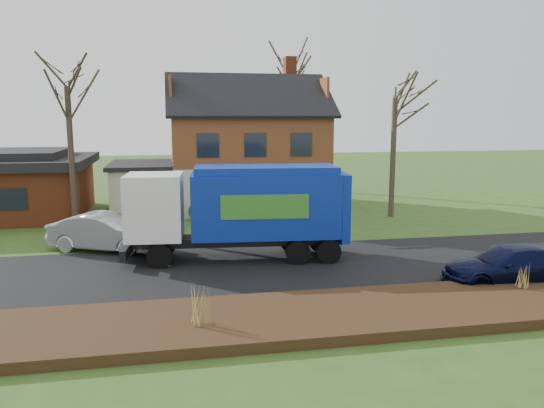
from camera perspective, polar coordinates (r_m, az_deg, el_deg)
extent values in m
plane|color=#34501A|center=(19.64, -2.74, -7.03)|extent=(120.00, 120.00, 0.00)
cube|color=black|center=(19.64, -2.74, -7.00)|extent=(80.00, 7.00, 0.02)
cube|color=black|center=(14.65, 0.30, -12.26)|extent=(80.00, 3.50, 0.30)
cube|color=beige|center=(33.25, -2.81, 2.14)|extent=(9.00, 7.50, 2.70)
cube|color=brown|center=(33.01, -2.85, 6.88)|extent=(9.00, 7.50, 2.80)
cube|color=#953E20|center=(34.63, 1.92, 14.23)|extent=(0.70, 0.90, 1.60)
cube|color=beige|center=(32.47, -13.58, 1.62)|extent=(3.50, 5.50, 2.60)
cube|color=black|center=(32.31, -13.68, 4.12)|extent=(3.90, 5.90, 0.24)
cube|color=#953E20|center=(33.26, -27.17, 1.20)|extent=(9.00, 7.50, 2.80)
cylinder|color=black|center=(20.08, -11.99, -5.47)|extent=(0.97, 0.40, 0.94)
cylinder|color=black|center=(21.92, -11.47, -4.19)|extent=(0.97, 0.40, 0.94)
cylinder|color=black|center=(20.18, 2.81, -5.19)|extent=(0.97, 0.40, 0.94)
cylinder|color=black|center=(22.01, 2.07, -3.95)|extent=(0.97, 0.40, 0.94)
cylinder|color=black|center=(20.39, 6.10, -5.09)|extent=(0.97, 0.40, 0.94)
cylinder|color=black|center=(22.20, 5.09, -3.87)|extent=(0.97, 0.40, 0.94)
cube|color=black|center=(20.83, -3.02, -3.88)|extent=(7.86, 1.78, 0.32)
cube|color=white|center=(20.68, -12.50, -0.23)|extent=(2.28, 2.44, 2.45)
cube|color=black|center=(20.79, -15.24, 0.10)|extent=(0.25, 1.99, 0.82)
cube|color=black|center=(21.17, -15.27, -4.75)|extent=(0.43, 2.28, 0.41)
cube|color=#0C2797|center=(20.62, -0.66, -0.03)|extent=(5.89, 2.77, 2.45)
cube|color=#0C2797|center=(20.44, -0.67, 3.73)|extent=(5.59, 2.47, 0.27)
cube|color=#0C2797|center=(21.10, 7.33, -0.14)|extent=(0.52, 2.33, 2.63)
cube|color=#357D29|center=(19.46, -0.75, -0.33)|extent=(3.25, 0.33, 0.91)
cube|color=#357D29|center=(21.72, -1.29, 0.70)|extent=(3.25, 0.33, 0.91)
imported|color=#AAAEB2|center=(23.19, -17.42, -2.91)|extent=(4.99, 3.45, 1.56)
imported|color=black|center=(19.44, 24.17, -6.06)|extent=(4.61, 2.19, 1.30)
cylinder|color=#3C3024|center=(28.02, -20.77, 4.58)|extent=(0.29, 0.29, 6.98)
cylinder|color=#413827|center=(30.09, 12.88, 4.83)|extent=(0.30, 0.30, 6.54)
cylinder|color=#463C2A|center=(41.06, 1.92, 7.72)|extent=(0.33, 0.33, 8.68)
cone|color=#A59048|center=(13.89, -7.61, -10.55)|extent=(0.05, 0.05, 1.07)
cone|color=#A59048|center=(13.89, -8.32, -10.57)|extent=(0.05, 0.05, 1.07)
cone|color=#A59048|center=(13.90, -6.90, -10.52)|extent=(0.05, 0.05, 1.07)
cone|color=#A59048|center=(14.02, -7.64, -10.36)|extent=(0.05, 0.05, 1.07)
cone|color=#A59048|center=(13.77, -7.57, -10.74)|extent=(0.05, 0.05, 1.07)
cone|color=#A58E48|center=(18.25, 25.46, -7.03)|extent=(0.04, 0.04, 0.76)
cone|color=#A58E48|center=(18.17, 25.12, -7.07)|extent=(0.04, 0.04, 0.76)
cone|color=#A58E48|center=(18.33, 25.81, -6.99)|extent=(0.04, 0.04, 0.76)
cone|color=#A58E48|center=(18.33, 25.27, -6.94)|extent=(0.04, 0.04, 0.76)
cone|color=#A58E48|center=(18.17, 25.67, -7.12)|extent=(0.04, 0.04, 0.76)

